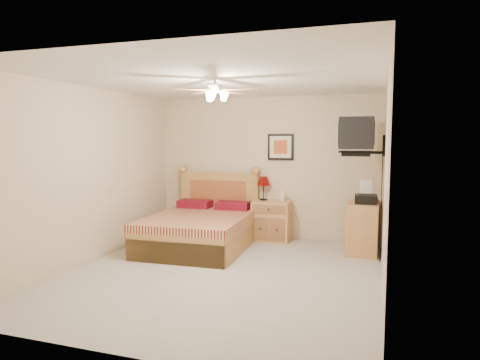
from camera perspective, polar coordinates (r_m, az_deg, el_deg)
name	(u,v)px	position (r m, az deg, el deg)	size (l,w,h in m)	color
floor	(222,274)	(5.76, -2.46, -12.37)	(4.50, 4.50, 0.00)	#A69F96
ceiling	(221,80)	(5.52, -2.57, 13.12)	(4.00, 4.50, 0.04)	white
wall_back	(266,168)	(7.64, 3.47, 1.65)	(4.00, 0.04, 2.50)	beige
wall_front	(120,205)	(3.51, -15.67, -3.28)	(4.00, 0.04, 2.50)	beige
wall_left	(91,175)	(6.48, -19.28, 0.63)	(0.04, 4.50, 2.50)	beige
wall_right	(385,185)	(5.15, 18.79, -0.58)	(0.04, 4.50, 2.50)	beige
bed	(199,209)	(6.92, -5.52, -3.88)	(1.50, 1.97, 1.28)	#AE8543
nightstand	(272,221)	(7.48, 4.27, -5.43)	(0.64, 0.48, 0.69)	tan
table_lamp	(264,188)	(7.50, 3.17, -1.12)	(0.22, 0.22, 0.41)	#5F0806
lotion_bottle	(283,195)	(7.39, 5.70, -1.99)	(0.09, 0.09, 0.22)	white
framed_picture	(281,147)	(7.54, 5.44, 4.40)	(0.46, 0.04, 0.46)	black
dresser	(364,228)	(6.90, 16.20, -6.17)	(0.46, 0.67, 0.79)	#9D7143
fax_machine	(366,192)	(6.75, 16.46, -1.56)	(0.32, 0.34, 0.34)	black
magazine_lower	(363,200)	(7.02, 16.10, -2.60)	(0.21, 0.28, 0.03)	tan
magazine_upper	(363,199)	(7.01, 16.07, -2.40)	(0.21, 0.29, 0.02)	tan
wall_tv	(367,136)	(6.46, 16.62, 5.67)	(0.56, 0.46, 0.58)	black
ceiling_fan	(215,90)	(5.32, -3.34, 11.89)	(1.14, 1.14, 0.28)	white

